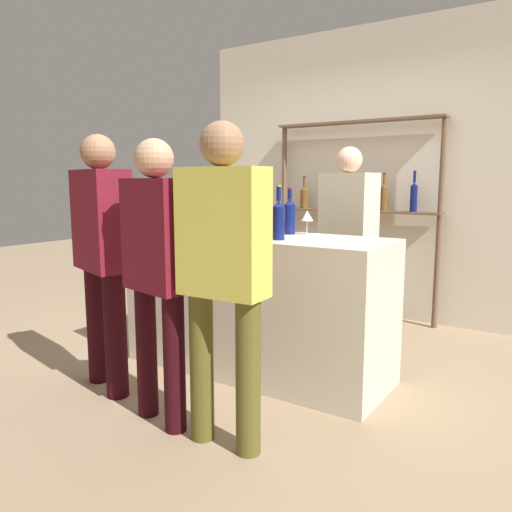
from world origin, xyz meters
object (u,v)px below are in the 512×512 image
(counter_bottle_1, at_px, (236,213))
(counter_bottle_5, at_px, (196,213))
(counter_bottle_4, at_px, (279,219))
(customer_left, at_px, (102,246))
(server_behind_counter, at_px, (347,230))
(counter_bottle_2, at_px, (290,216))
(wine_glass, at_px, (307,216))
(customer_right, at_px, (223,263))
(counter_bottle_3, at_px, (191,210))
(customer_center, at_px, (157,261))
(counter_bottle_0, at_px, (208,216))

(counter_bottle_1, relative_size, counter_bottle_5, 1.06)
(counter_bottle_4, height_order, customer_left, customer_left)
(server_behind_counter, bearing_deg, counter_bottle_2, 10.01)
(customer_left, xyz_separation_m, server_behind_counter, (0.87, 1.80, -0.00))
(wine_glass, distance_m, customer_right, 1.20)
(counter_bottle_3, height_order, customer_center, customer_center)
(customer_left, distance_m, customer_center, 0.64)
(wine_glass, xyz_separation_m, server_behind_counter, (-0.03, 0.77, -0.16))
(customer_center, bearing_deg, counter_bottle_0, 32.98)
(counter_bottle_3, xyz_separation_m, customer_right, (1.20, -1.16, -0.16))
(customer_center, xyz_separation_m, server_behind_counter, (0.26, 1.95, 0.02))
(counter_bottle_4, bearing_deg, counter_bottle_1, 163.23)
(counter_bottle_5, relative_size, customer_center, 0.23)
(counter_bottle_1, height_order, customer_left, customer_left)
(counter_bottle_5, xyz_separation_m, customer_center, (0.52, -0.94, -0.19))
(counter_bottle_1, bearing_deg, customer_left, -121.55)
(counter_bottle_2, xyz_separation_m, customer_center, (-0.17, -1.13, -0.18))
(counter_bottle_2, relative_size, customer_left, 0.20)
(counter_bottle_2, height_order, customer_center, customer_center)
(counter_bottle_4, xyz_separation_m, counter_bottle_5, (-0.80, 0.14, 0.00))
(counter_bottle_5, height_order, customer_left, customer_left)
(customer_center, bearing_deg, counter_bottle_4, -7.77)
(counter_bottle_3, bearing_deg, wine_glass, 0.89)
(customer_center, bearing_deg, server_behind_counter, 4.11)
(customer_left, distance_m, server_behind_counter, 2.00)
(counter_bottle_1, height_order, server_behind_counter, server_behind_counter)
(counter_bottle_2, height_order, counter_bottle_3, counter_bottle_3)
(wine_glass, height_order, server_behind_counter, server_behind_counter)
(customer_left, bearing_deg, counter_bottle_2, -20.03)
(counter_bottle_4, distance_m, server_behind_counter, 1.17)
(counter_bottle_0, bearing_deg, server_behind_counter, 61.84)
(counter_bottle_0, bearing_deg, counter_bottle_4, -5.17)
(counter_bottle_3, distance_m, server_behind_counter, 1.30)
(wine_glass, height_order, customer_center, customer_center)
(counter_bottle_3, xyz_separation_m, server_behind_counter, (1.01, 0.79, -0.17))
(customer_left, height_order, server_behind_counter, customer_left)
(counter_bottle_3, xyz_separation_m, customer_left, (0.14, -1.01, -0.17))
(counter_bottle_2, bearing_deg, counter_bottle_0, -151.12)
(counter_bottle_3, distance_m, customer_left, 1.03)
(counter_bottle_1, bearing_deg, counter_bottle_4, -16.77)
(wine_glass, bearing_deg, counter_bottle_5, -163.25)
(counter_bottle_3, bearing_deg, counter_bottle_5, -42.79)
(counter_bottle_4, distance_m, customer_right, 0.83)
(customer_left, height_order, customer_right, customer_left)
(wine_glass, relative_size, server_behind_counter, 0.10)
(counter_bottle_5, bearing_deg, customer_right, -44.37)
(counter_bottle_3, height_order, customer_right, customer_right)
(counter_bottle_3, xyz_separation_m, customer_center, (0.76, -1.16, -0.19))
(customer_right, bearing_deg, server_behind_counter, 2.87)
(counter_bottle_1, bearing_deg, customer_center, -81.15)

